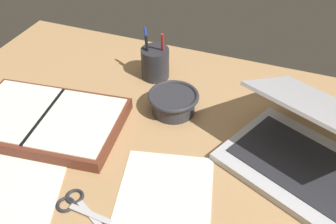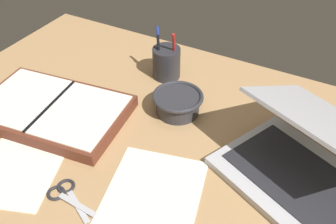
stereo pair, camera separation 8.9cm
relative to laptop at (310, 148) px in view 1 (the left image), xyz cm
name	(u,v)px [view 1 (the left image)]	position (x,y,z in cm)	size (l,w,h in cm)	color
desk_top	(164,165)	(-30.38, -11.05, -6.19)	(140.00, 100.00, 2.00)	tan
laptop	(310,148)	(0.00, 0.00, 0.00)	(42.39, 41.52, 18.00)	#B7B7BC
bowl	(173,102)	(-34.81, 6.94, -2.09)	(13.49, 13.49, 5.58)	#2D2D33
pen_cup	(155,63)	(-45.45, 20.24, -0.41)	(8.19, 8.19, 15.87)	#28282D
planner	(46,120)	(-63.09, -10.05, -3.47)	(41.00, 28.72, 3.63)	brown
scissors	(75,204)	(-43.23, -28.71, -4.85)	(12.89, 7.54, 0.80)	#B7B7BC
paper_sheet_front	(163,205)	(-26.27, -22.27, -5.11)	(19.74, 28.48, 0.16)	silver
paper_sheet_beside_planner	(26,173)	(-58.10, -25.14, -5.11)	(17.48, 28.16, 0.16)	silver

